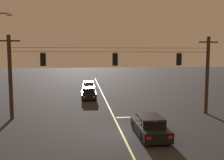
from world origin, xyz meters
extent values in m
plane|color=#28282B|center=(0.00, 0.00, 0.00)|extent=(180.00, 180.00, 0.00)
cube|color=#D1C64C|center=(0.00, 10.97, 0.00)|extent=(0.14, 60.00, 0.01)
cube|color=silver|center=(1.90, 4.37, 0.00)|extent=(3.40, 0.36, 0.01)
cylinder|color=#38281C|center=(-8.76, 4.97, 3.57)|extent=(0.32, 0.32, 7.13)
cube|color=#38281C|center=(-8.76, 4.97, 6.63)|extent=(1.80, 0.12, 0.12)
cylinder|color=slate|center=(-8.76, 4.97, 6.28)|extent=(0.12, 0.12, 0.18)
cylinder|color=#38281C|center=(8.76, 4.97, 3.57)|extent=(0.32, 0.32, 7.13)
cube|color=#38281C|center=(8.76, 4.97, 6.63)|extent=(1.80, 0.12, 0.12)
cylinder|color=slate|center=(8.76, 4.97, 6.28)|extent=(0.12, 0.12, 0.18)
cylinder|color=black|center=(0.00, 4.97, 5.73)|extent=(17.52, 0.03, 0.03)
cylinder|color=black|center=(0.00, 4.97, 6.08)|extent=(17.52, 0.02, 0.02)
cylinder|color=black|center=(-6.05, 4.97, 5.64)|extent=(0.04, 0.04, 0.18)
cube|color=black|center=(-6.05, 4.97, 5.07)|extent=(0.32, 0.26, 0.96)
cube|color=black|center=(-6.05, 5.12, 5.07)|extent=(0.48, 0.03, 1.12)
sphere|color=red|center=(-6.05, 4.81, 5.36)|extent=(0.17, 0.17, 0.17)
cylinder|color=black|center=(-6.05, 4.77, 5.40)|extent=(0.20, 0.10, 0.20)
sphere|color=#3D280A|center=(-6.05, 4.81, 5.07)|extent=(0.17, 0.17, 0.17)
cylinder|color=black|center=(-6.05, 4.77, 5.12)|extent=(0.20, 0.10, 0.20)
sphere|color=black|center=(-6.05, 4.81, 4.79)|extent=(0.17, 0.17, 0.17)
cylinder|color=black|center=(-6.05, 4.77, 4.83)|extent=(0.20, 0.10, 0.20)
cylinder|color=black|center=(0.18, 4.97, 5.64)|extent=(0.04, 0.04, 0.18)
cube|color=black|center=(0.18, 4.97, 5.07)|extent=(0.32, 0.26, 0.96)
cube|color=black|center=(0.18, 5.12, 5.07)|extent=(0.48, 0.03, 1.12)
sphere|color=red|center=(0.18, 4.81, 5.36)|extent=(0.17, 0.17, 0.17)
cylinder|color=black|center=(0.18, 4.77, 5.40)|extent=(0.20, 0.10, 0.20)
sphere|color=#3D280A|center=(0.18, 4.81, 5.07)|extent=(0.17, 0.17, 0.17)
cylinder|color=black|center=(0.18, 4.77, 5.12)|extent=(0.20, 0.10, 0.20)
sphere|color=black|center=(0.18, 4.81, 4.79)|extent=(0.17, 0.17, 0.17)
cylinder|color=black|center=(0.18, 4.77, 4.83)|extent=(0.20, 0.10, 0.20)
cylinder|color=black|center=(6.05, 4.97, 5.64)|extent=(0.04, 0.04, 0.18)
cube|color=black|center=(6.05, 4.97, 5.07)|extent=(0.32, 0.26, 0.96)
cube|color=black|center=(6.05, 5.12, 5.07)|extent=(0.48, 0.03, 1.12)
sphere|color=red|center=(6.05, 4.81, 5.36)|extent=(0.17, 0.17, 0.17)
cylinder|color=black|center=(6.05, 4.77, 5.40)|extent=(0.20, 0.10, 0.20)
sphere|color=#3D280A|center=(6.05, 4.81, 5.07)|extent=(0.17, 0.17, 0.17)
cylinder|color=black|center=(6.05, 4.77, 5.12)|extent=(0.20, 0.10, 0.20)
sphere|color=black|center=(6.05, 4.81, 4.79)|extent=(0.17, 0.17, 0.17)
cylinder|color=black|center=(6.05, 4.77, 4.83)|extent=(0.20, 0.10, 0.20)
cube|color=black|center=(1.80, -0.68, 0.51)|extent=(1.80, 4.30, 0.68)
cube|color=black|center=(1.80, -0.80, 1.12)|extent=(1.51, 2.15, 0.54)
cube|color=black|center=(1.80, 0.14, 1.12)|extent=(1.40, 0.21, 0.48)
cube|color=black|center=(1.80, -1.86, 1.12)|extent=(1.37, 0.18, 0.46)
cylinder|color=black|center=(1.01, 0.66, 0.32)|extent=(0.22, 0.64, 0.64)
cylinder|color=black|center=(2.59, 0.66, 0.32)|extent=(0.22, 0.64, 0.64)
cylinder|color=black|center=(1.01, -2.01, 0.32)|extent=(0.22, 0.64, 0.64)
cylinder|color=black|center=(2.59, -2.01, 0.32)|extent=(0.22, 0.64, 0.64)
cube|color=red|center=(1.15, -2.84, 0.61)|extent=(0.28, 0.03, 0.18)
cube|color=red|center=(2.45, -2.84, 0.61)|extent=(0.28, 0.03, 0.18)
cube|color=red|center=(1.80, -1.97, 1.35)|extent=(0.24, 0.04, 0.06)
cube|color=black|center=(-2.00, 14.18, 0.51)|extent=(1.80, 4.30, 0.68)
cube|color=black|center=(-2.00, 14.30, 1.12)|extent=(1.51, 2.15, 0.54)
cube|color=black|center=(-2.00, 13.36, 1.12)|extent=(1.40, 0.21, 0.48)
cube|color=black|center=(-2.00, 15.36, 1.12)|extent=(1.37, 0.18, 0.46)
cylinder|color=black|center=(-1.21, 12.84, 0.32)|extent=(0.22, 0.64, 0.64)
cylinder|color=black|center=(-2.79, 12.84, 0.32)|extent=(0.22, 0.64, 0.64)
cylinder|color=black|center=(-1.21, 15.51, 0.32)|extent=(0.22, 0.64, 0.64)
cylinder|color=black|center=(-2.79, 15.51, 0.32)|extent=(0.22, 0.64, 0.64)
sphere|color=white|center=(-1.44, 12.01, 0.57)|extent=(0.20, 0.20, 0.20)
sphere|color=white|center=(-2.56, 12.01, 0.57)|extent=(0.20, 0.20, 0.20)
cube|color=#4C4C51|center=(-1.88, 20.86, 0.51)|extent=(1.80, 4.30, 0.68)
cube|color=#4C4C51|center=(-1.88, 20.98, 1.12)|extent=(1.51, 2.15, 0.54)
cube|color=black|center=(-1.88, 20.04, 1.12)|extent=(1.40, 0.21, 0.48)
cube|color=black|center=(-1.88, 22.04, 1.12)|extent=(1.37, 0.18, 0.46)
cylinder|color=black|center=(-1.09, 19.52, 0.32)|extent=(0.22, 0.64, 0.64)
cylinder|color=black|center=(-2.67, 19.52, 0.32)|extent=(0.22, 0.64, 0.64)
cylinder|color=black|center=(-1.09, 22.19, 0.32)|extent=(0.22, 0.64, 0.64)
cylinder|color=black|center=(-2.67, 22.19, 0.32)|extent=(0.22, 0.64, 0.64)
sphere|color=white|center=(-1.32, 18.69, 0.57)|extent=(0.20, 0.20, 0.20)
sphere|color=white|center=(-2.44, 18.69, 0.57)|extent=(0.20, 0.20, 0.20)
ellipsoid|color=beige|center=(-8.40, 4.17, 8.64)|extent=(0.56, 0.30, 0.22)
camera|label=1|loc=(-2.59, -16.35, 5.46)|focal=39.14mm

